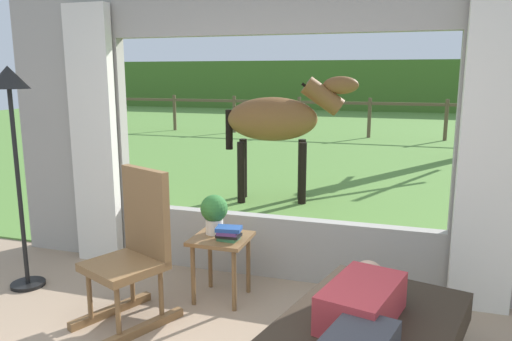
{
  "coord_description": "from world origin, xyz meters",
  "views": [
    {
      "loc": [
        1.13,
        -1.74,
        1.79
      ],
      "look_at": [
        0.0,
        1.8,
        1.05
      ],
      "focal_mm": 34.37,
      "sensor_mm": 36.0,
      "label": 1
    }
  ],
  "objects": [
    {
      "name": "curtain_panel_left",
      "position": [
        -1.69,
        2.12,
        1.2
      ],
      "size": [
        0.44,
        0.1,
        2.4
      ],
      "primitive_type": "cube",
      "color": "silver",
      "rests_on": "ground_plane"
    },
    {
      "name": "reclining_person",
      "position": [
        0.92,
        0.67,
        0.52
      ],
      "size": [
        0.48,
        1.42,
        0.22
      ],
      "rotation": [
        0.0,
        0.0,
        -0.25
      ],
      "color": "#B23338",
      "rests_on": "recliner_sofa"
    },
    {
      "name": "pasture_tree",
      "position": [
        2.35,
        9.47,
        1.54
      ],
      "size": [
        1.1,
        1.29,
        2.92
      ],
      "color": "#4C3823",
      "rests_on": "outdoor_pasture_lawn"
    },
    {
      "name": "horse",
      "position": [
        -0.62,
        4.77,
        1.16
      ],
      "size": [
        1.82,
        0.84,
        1.73
      ],
      "rotation": [
        0.0,
        0.0,
        -1.33
      ],
      "color": "brown",
      "rests_on": "outdoor_pasture_lawn"
    },
    {
      "name": "potted_plant",
      "position": [
        -0.34,
        1.75,
        0.7
      ],
      "size": [
        0.22,
        0.22,
        0.32
      ],
      "color": "silver",
      "rests_on": "side_table"
    },
    {
      "name": "rocking_chair",
      "position": [
        -0.73,
        1.2,
        0.55
      ],
      "size": [
        0.7,
        0.81,
        1.12
      ],
      "rotation": [
        0.0,
        0.0,
        -0.42
      ],
      "color": "brown",
      "rests_on": "ground_plane"
    },
    {
      "name": "curtain_panel_right",
      "position": [
        1.69,
        2.12,
        1.2
      ],
      "size": [
        0.44,
        0.1,
        2.4
      ],
      "primitive_type": "cube",
      "color": "silver",
      "rests_on": "ground_plane"
    },
    {
      "name": "floor_lamp_left",
      "position": [
        -1.93,
        1.41,
        1.49
      ],
      "size": [
        0.32,
        0.32,
        1.85
      ],
      "color": "black",
      "rests_on": "ground_plane"
    },
    {
      "name": "distant_hill_ridge",
      "position": [
        0.0,
        23.0,
        1.2
      ],
      "size": [
        36.0,
        2.0,
        2.4
      ],
      "primitive_type": "cube",
      "color": "#456E28",
      "rests_on": "ground_plane"
    },
    {
      "name": "back_wall_with_window",
      "position": [
        0.0,
        2.26,
        1.25
      ],
      "size": [
        5.2,
        0.12,
        2.55
      ],
      "color": "#9E998E",
      "rests_on": "ground_plane"
    },
    {
      "name": "side_table",
      "position": [
        -0.26,
        1.69,
        0.43
      ],
      "size": [
        0.44,
        0.44,
        0.52
      ],
      "color": "brown",
      "rests_on": "ground_plane"
    },
    {
      "name": "pasture_fence_line",
      "position": [
        0.0,
        12.2,
        0.74
      ],
      "size": [
        16.1,
        0.1,
        1.1
      ],
      "color": "brown",
      "rests_on": "outdoor_pasture_lawn"
    },
    {
      "name": "outdoor_pasture_lawn",
      "position": [
        0.0,
        13.16,
        0.01
      ],
      "size": [
        36.0,
        21.68,
        0.02
      ],
      "primitive_type": "cube",
      "color": "#568438",
      "rests_on": "ground_plane"
    },
    {
      "name": "book_stack",
      "position": [
        -0.17,
        1.64,
        0.58
      ],
      "size": [
        0.21,
        0.16,
        0.11
      ],
      "color": "#337247",
      "rests_on": "side_table"
    }
  ]
}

